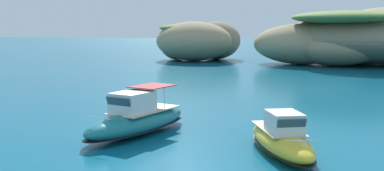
{
  "coord_description": "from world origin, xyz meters",
  "views": [
    {
      "loc": [
        9.62,
        -8.03,
        5.5
      ],
      "look_at": [
        1.64,
        23.95,
        1.22
      ],
      "focal_mm": 42.66,
      "sensor_mm": 36.0,
      "label": 1
    }
  ],
  "objects_px": {
    "islet_large": "(360,38)",
    "motorboat_teal": "(137,120)",
    "islet_small": "(199,40)",
    "motorboat_yellow": "(282,139)"
  },
  "relations": [
    {
      "from": "islet_small",
      "to": "motorboat_teal",
      "type": "height_order",
      "value": "islet_small"
    },
    {
      "from": "islet_large",
      "to": "motorboat_teal",
      "type": "distance_m",
      "value": 52.06
    },
    {
      "from": "islet_small",
      "to": "motorboat_teal",
      "type": "bearing_deg",
      "value": -80.31
    },
    {
      "from": "motorboat_teal",
      "to": "motorboat_yellow",
      "type": "relative_size",
      "value": 1.2
    },
    {
      "from": "islet_large",
      "to": "motorboat_teal",
      "type": "relative_size",
      "value": 4.27
    },
    {
      "from": "islet_small",
      "to": "motorboat_yellow",
      "type": "distance_m",
      "value": 55.86
    },
    {
      "from": "islet_large",
      "to": "islet_small",
      "type": "height_order",
      "value": "islet_large"
    },
    {
      "from": "motorboat_teal",
      "to": "motorboat_yellow",
      "type": "xyz_separation_m",
      "value": [
        7.39,
        -1.81,
        -0.13
      ]
    },
    {
      "from": "motorboat_yellow",
      "to": "islet_large",
      "type": "bearing_deg",
      "value": 80.49
    },
    {
      "from": "motorboat_teal",
      "to": "motorboat_yellow",
      "type": "height_order",
      "value": "motorboat_teal"
    }
  ]
}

